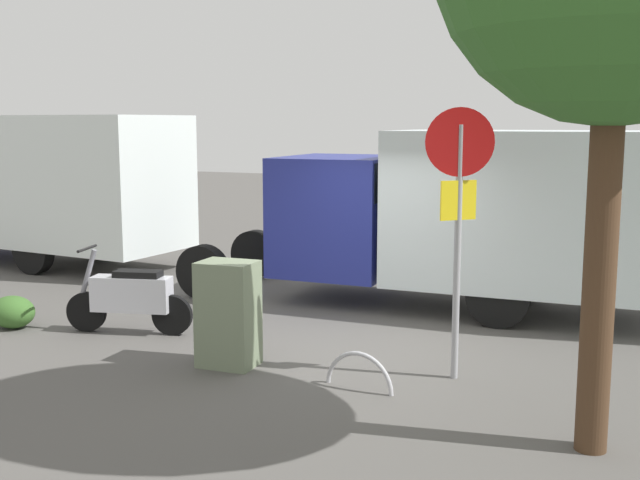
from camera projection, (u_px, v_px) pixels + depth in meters
The scene contains 8 objects.
ground_plane at pixel (348, 347), 10.17m from camera, with size 60.00×60.00×0.00m, color #524F4C.
box_truck_near at pixel (473, 210), 12.00m from camera, with size 7.95×2.50×2.78m.
box_truck_far at pixel (49, 184), 15.87m from camera, with size 7.53×2.64×3.04m.
motorcycle at pixel (131, 297), 10.74m from camera, with size 1.77×0.74×1.20m.
stop_sign at pixel (458, 201), 8.61m from camera, with size 0.71×0.33×3.07m.
utility_cabinet at pixel (228, 314), 9.29m from camera, with size 0.67×0.51×1.27m, color slate.
bike_rack_hoop at pixel (359, 389), 8.56m from camera, with size 0.85×0.85×0.05m, color #B7B7BC.
shrub_by_tree at pixel (12, 312), 11.06m from camera, with size 0.68×0.55×0.46m, color #3A6428.
Camera 1 is at (-3.75, 9.11, 2.91)m, focal length 43.66 mm.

